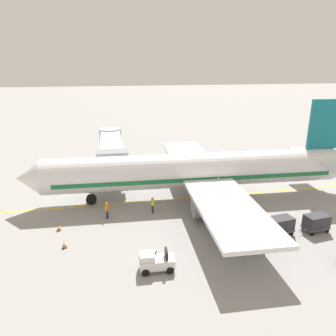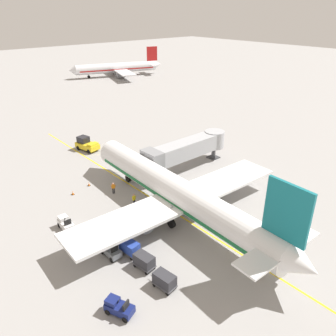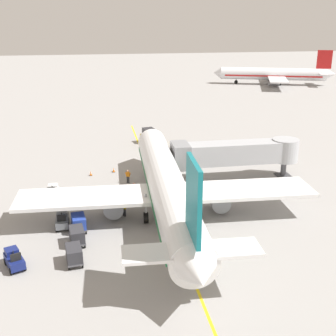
{
  "view_description": "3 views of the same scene",
  "coord_description": "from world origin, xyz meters",
  "px_view_note": "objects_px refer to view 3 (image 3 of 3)",
  "views": [
    {
      "loc": [
        -31.11,
        9.53,
        14.14
      ],
      "look_at": [
        2.01,
        3.11,
        3.01
      ],
      "focal_mm": 33.45,
      "sensor_mm": 36.0,
      "label": 1
    },
    {
      "loc": [
        -24.56,
        -26.17,
        23.98
      ],
      "look_at": [
        2.9,
        5.4,
        3.78
      ],
      "focal_mm": 35.91,
      "sensor_mm": 36.0,
      "label": 2
    },
    {
      "loc": [
        -7.12,
        -41.59,
        19.81
      ],
      "look_at": [
        0.91,
        4.95,
        3.46
      ],
      "focal_mm": 47.61,
      "sensor_mm": 36.0,
      "label": 3
    }
  ],
  "objects_px": {
    "pushback_tractor": "(150,137)",
    "safety_cone_nose_right": "(114,170)",
    "jet_bridge": "(236,153)",
    "baggage_cart_third_in_train": "(74,254)",
    "baggage_cart_second_in_train": "(77,235)",
    "ground_crew_loader": "(134,189)",
    "baggage_tug_trailing": "(14,259)",
    "safety_cone_nose_left": "(91,173)",
    "ground_crew_marshaller": "(128,176)",
    "baggage_cart_front": "(79,222)",
    "baggage_tug_lead": "(53,192)",
    "ground_crew_wing_walker": "(124,208)",
    "baggage_tug_spare": "(62,220)",
    "distant_taxiing_airliner": "(274,74)",
    "parked_airliner": "(167,186)"
  },
  "relations": [
    {
      "from": "ground_crew_loader",
      "to": "ground_crew_marshaller",
      "type": "distance_m",
      "value": 4.49
    },
    {
      "from": "baggage_cart_front",
      "to": "safety_cone_nose_right",
      "type": "bearing_deg",
      "value": 75.57
    },
    {
      "from": "baggage_tug_lead",
      "to": "baggage_cart_second_in_train",
      "type": "relative_size",
      "value": 0.86
    },
    {
      "from": "baggage_tug_spare",
      "to": "ground_crew_wing_walker",
      "type": "height_order",
      "value": "ground_crew_wing_walker"
    },
    {
      "from": "baggage_tug_spare",
      "to": "ground_crew_marshaller",
      "type": "height_order",
      "value": "ground_crew_marshaller"
    },
    {
      "from": "ground_crew_wing_walker",
      "to": "ground_crew_loader",
      "type": "distance_m",
      "value": 5.28
    },
    {
      "from": "pushback_tractor",
      "to": "baggage_cart_second_in_train",
      "type": "relative_size",
      "value": 1.61
    },
    {
      "from": "baggage_tug_lead",
      "to": "pushback_tractor",
      "type": "bearing_deg",
      "value": 55.49
    },
    {
      "from": "parked_airliner",
      "to": "ground_crew_marshaller",
      "type": "xyz_separation_m",
      "value": [
        -3.18,
        9.83,
        -2.23
      ]
    },
    {
      "from": "baggage_tug_lead",
      "to": "baggage_tug_trailing",
      "type": "distance_m",
      "value": 14.64
    },
    {
      "from": "jet_bridge",
      "to": "baggage_cart_third_in_train",
      "type": "height_order",
      "value": "jet_bridge"
    },
    {
      "from": "baggage_tug_lead",
      "to": "baggage_cart_second_in_train",
      "type": "height_order",
      "value": "baggage_tug_lead"
    },
    {
      "from": "ground_crew_wing_walker",
      "to": "safety_cone_nose_right",
      "type": "distance_m",
      "value": 13.87
    },
    {
      "from": "baggage_cart_second_in_train",
      "to": "safety_cone_nose_left",
      "type": "height_order",
      "value": "baggage_cart_second_in_train"
    },
    {
      "from": "jet_bridge",
      "to": "baggage_cart_front",
      "type": "relative_size",
      "value": 5.48
    },
    {
      "from": "parked_airliner",
      "to": "distant_taxiing_airliner",
      "type": "height_order",
      "value": "parked_airliner"
    },
    {
      "from": "ground_crew_marshaller",
      "to": "baggage_tug_trailing",
      "type": "bearing_deg",
      "value": -121.48
    },
    {
      "from": "ground_crew_loader",
      "to": "baggage_tug_spare",
      "type": "bearing_deg",
      "value": -140.04
    },
    {
      "from": "distant_taxiing_airliner",
      "to": "baggage_tug_lead",
      "type": "bearing_deg",
      "value": -126.93
    },
    {
      "from": "ground_crew_wing_walker",
      "to": "safety_cone_nose_right",
      "type": "height_order",
      "value": "ground_crew_wing_walker"
    },
    {
      "from": "pushback_tractor",
      "to": "safety_cone_nose_left",
      "type": "relative_size",
      "value": 8.1
    },
    {
      "from": "baggage_cart_third_in_train",
      "to": "baggage_cart_front",
      "type": "bearing_deg",
      "value": 87.41
    },
    {
      "from": "baggage_cart_third_in_train",
      "to": "ground_crew_wing_walker",
      "type": "distance_m",
      "value": 9.93
    },
    {
      "from": "baggage_cart_second_in_train",
      "to": "ground_crew_marshaller",
      "type": "distance_m",
      "value": 15.96
    },
    {
      "from": "ground_crew_wing_walker",
      "to": "safety_cone_nose_left",
      "type": "distance_m",
      "value": 13.46
    },
    {
      "from": "pushback_tractor",
      "to": "ground_crew_marshaller",
      "type": "relative_size",
      "value": 2.83
    },
    {
      "from": "baggage_tug_lead",
      "to": "distant_taxiing_airliner",
      "type": "distance_m",
      "value": 97.36
    },
    {
      "from": "ground_crew_marshaller",
      "to": "baggage_cart_front",
      "type": "bearing_deg",
      "value": -115.43
    },
    {
      "from": "baggage_tug_spare",
      "to": "baggage_tug_lead",
      "type": "bearing_deg",
      "value": 100.78
    },
    {
      "from": "baggage_cart_second_in_train",
      "to": "baggage_cart_third_in_train",
      "type": "height_order",
      "value": "same"
    },
    {
      "from": "baggage_tug_trailing",
      "to": "safety_cone_nose_left",
      "type": "xyz_separation_m",
      "value": [
        6.39,
        21.35,
        -0.42
      ]
    },
    {
      "from": "baggage_cart_second_in_train",
      "to": "ground_crew_loader",
      "type": "bearing_deg",
      "value": 59.0
    },
    {
      "from": "baggage_tug_trailing",
      "to": "baggage_cart_second_in_train",
      "type": "xyz_separation_m",
      "value": [
        5.05,
        3.01,
        0.24
      ]
    },
    {
      "from": "ground_crew_loader",
      "to": "pushback_tractor",
      "type": "bearing_deg",
      "value": 77.51
    },
    {
      "from": "ground_crew_loader",
      "to": "ground_crew_wing_walker",
      "type": "bearing_deg",
      "value": -107.01
    },
    {
      "from": "jet_bridge",
      "to": "distant_taxiing_airliner",
      "type": "bearing_deg",
      "value": 64.36
    },
    {
      "from": "pushback_tractor",
      "to": "baggage_tug_trailing",
      "type": "relative_size",
      "value": 1.72
    },
    {
      "from": "baggage_cart_second_in_train",
      "to": "safety_cone_nose_right",
      "type": "xyz_separation_m",
      "value": [
        4.34,
        19.16,
        -0.66
      ]
    },
    {
      "from": "ground_crew_wing_walker",
      "to": "distant_taxiing_airliner",
      "type": "xyz_separation_m",
      "value": [
        50.83,
        83.97,
        2.07
      ]
    },
    {
      "from": "baggage_cart_front",
      "to": "ground_crew_marshaller",
      "type": "xyz_separation_m",
      "value": [
        5.78,
        12.16,
        0.0
      ]
    },
    {
      "from": "pushback_tractor",
      "to": "ground_crew_wing_walker",
      "type": "distance_m",
      "value": 27.18
    },
    {
      "from": "baggage_tug_lead",
      "to": "safety_cone_nose_left",
      "type": "relative_size",
      "value": 4.32
    },
    {
      "from": "baggage_tug_spare",
      "to": "baggage_cart_front",
      "type": "xyz_separation_m",
      "value": [
        1.62,
        -1.19,
        0.24
      ]
    },
    {
      "from": "baggage_cart_front",
      "to": "baggage_cart_third_in_train",
      "type": "height_order",
      "value": "same"
    },
    {
      "from": "pushback_tractor",
      "to": "ground_crew_marshaller",
      "type": "distance_m",
      "value": 17.66
    },
    {
      "from": "baggage_cart_third_in_train",
      "to": "ground_crew_loader",
      "type": "distance_m",
      "value": 15.14
    },
    {
      "from": "jet_bridge",
      "to": "pushback_tractor",
      "type": "relative_size",
      "value": 3.4
    },
    {
      "from": "pushback_tractor",
      "to": "safety_cone_nose_right",
      "type": "xyz_separation_m",
      "value": [
        -6.62,
        -12.59,
        -0.81
      ]
    },
    {
      "from": "baggage_tug_trailing",
      "to": "baggage_cart_third_in_train",
      "type": "bearing_deg",
      "value": -4.04
    },
    {
      "from": "baggage_cart_front",
      "to": "ground_crew_loader",
      "type": "distance_m",
      "value": 9.83
    }
  ]
}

